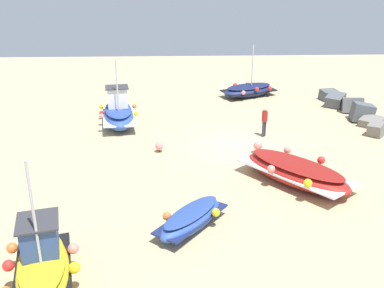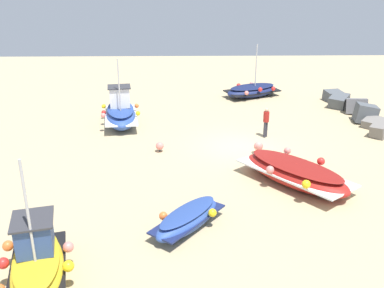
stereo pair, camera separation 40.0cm
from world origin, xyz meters
name	(u,v)px [view 1 (the left image)]	position (x,y,z in m)	size (l,w,h in m)	color
ground_plane	(238,146)	(0.00, 0.00, 0.00)	(54.09, 54.09, 0.00)	tan
fishing_boat_0	(118,113)	(-3.77, -6.65, 0.75)	(4.54, 2.53, 4.12)	#2D4C9E
fishing_boat_1	(296,172)	(4.37, 1.91, 0.52)	(5.34, 4.92, 1.10)	maroon
fishing_boat_2	(249,90)	(-9.97, 2.22, 0.45)	(3.39, 4.52, 3.87)	navy
fishing_boat_3	(191,219)	(7.85, -2.77, 0.41)	(3.23, 2.88, 0.78)	#2D4C9E
fishing_boat_4	(42,265)	(10.66, -7.20, 0.68)	(3.96, 2.47, 4.09)	gold
person_walking	(265,120)	(-1.44, 1.66, 0.98)	(0.32, 0.32, 1.69)	#2D2D38
mooring_buoy_0	(159,146)	(0.61, -4.11, 0.32)	(0.42, 0.42, 0.54)	#3F3F42
mooring_buoy_1	(258,146)	(0.98, 0.87, 0.42)	(0.47, 0.47, 0.65)	#3F3F42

